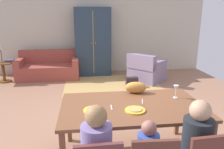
% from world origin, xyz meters
% --- Properties ---
extents(ground_plane, '(7.15, 6.00, 0.02)m').
position_xyz_m(ground_plane, '(0.00, 0.40, -0.01)').
color(ground_plane, '#976A51').
extents(back_wall, '(7.15, 0.10, 2.70)m').
position_xyz_m(back_wall, '(0.00, 3.45, 1.35)').
color(back_wall, beige).
rests_on(back_wall, ground_plane).
extents(dining_table, '(1.84, 1.10, 0.76)m').
position_xyz_m(dining_table, '(0.19, -1.32, 0.70)').
color(dining_table, brown).
rests_on(dining_table, ground_plane).
extents(plate_near_man, '(0.25, 0.25, 0.02)m').
position_xyz_m(plate_near_man, '(-0.31, -1.44, 0.77)').
color(plate_near_man, yellow).
rests_on(plate_near_man, dining_table).
extents(pizza_near_man, '(0.17, 0.17, 0.01)m').
position_xyz_m(pizza_near_man, '(-0.31, -1.44, 0.78)').
color(pizza_near_man, gold).
rests_on(pizza_near_man, plate_near_man).
extents(plate_near_child, '(0.25, 0.25, 0.02)m').
position_xyz_m(plate_near_child, '(0.19, -1.50, 0.77)').
color(plate_near_child, yellow).
rests_on(plate_near_child, dining_table).
extents(pizza_near_child, '(0.17, 0.17, 0.01)m').
position_xyz_m(pizza_near_child, '(0.19, -1.50, 0.78)').
color(pizza_near_child, tan).
rests_on(pizza_near_child, plate_near_child).
extents(wine_glass, '(0.07, 0.07, 0.19)m').
position_xyz_m(wine_glass, '(0.85, -1.14, 0.89)').
color(wine_glass, silver).
rests_on(wine_glass, dining_table).
extents(fork, '(0.02, 0.15, 0.01)m').
position_xyz_m(fork, '(-0.08, -1.37, 0.76)').
color(fork, silver).
rests_on(fork, dining_table).
extents(knife, '(0.05, 0.17, 0.01)m').
position_xyz_m(knife, '(0.36, -1.22, 0.76)').
color(knife, silver).
rests_on(knife, dining_table).
extents(cat, '(0.34, 0.20, 0.17)m').
position_xyz_m(cat, '(0.34, -0.87, 0.84)').
color(cat, '#CF893C').
rests_on(cat, dining_table).
extents(area_rug, '(2.60, 1.80, 0.01)m').
position_xyz_m(area_rug, '(0.33, 1.96, 0.00)').
color(area_rug, tan).
rests_on(area_rug, ground_plane).
extents(couch, '(1.81, 0.86, 0.82)m').
position_xyz_m(couch, '(-1.50, 2.82, 0.30)').
color(couch, '#974137').
rests_on(couch, ground_plane).
extents(armchair, '(1.21, 1.21, 0.82)m').
position_xyz_m(armchair, '(1.35, 2.12, 0.32)').
color(armchair, gray).
rests_on(armchair, ground_plane).
extents(armoire, '(1.10, 0.59, 2.10)m').
position_xyz_m(armoire, '(-0.13, 3.06, 1.05)').
color(armoire, '#253646').
rests_on(armoire, ground_plane).
extents(side_table, '(0.56, 0.56, 0.58)m').
position_xyz_m(side_table, '(-2.73, 2.56, 0.38)').
color(side_table, brown).
rests_on(side_table, ground_plane).
extents(table_lamp, '(0.26, 0.26, 0.54)m').
position_xyz_m(table_lamp, '(-2.73, 2.56, 1.01)').
color(table_lamp, '#564843').
rests_on(table_lamp, side_table).
extents(book_lower, '(0.22, 0.16, 0.03)m').
position_xyz_m(book_lower, '(-2.56, 2.60, 0.59)').
color(book_lower, '#A03538').
rests_on(book_lower, side_table).
extents(book_upper, '(0.22, 0.16, 0.03)m').
position_xyz_m(book_upper, '(-2.53, 2.59, 0.62)').
color(book_upper, '#384C86').
rests_on(book_upper, book_lower).
extents(handbag, '(0.32, 0.16, 0.26)m').
position_xyz_m(handbag, '(0.84, 1.66, 0.13)').
color(handbag, '#291F23').
rests_on(handbag, ground_plane).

